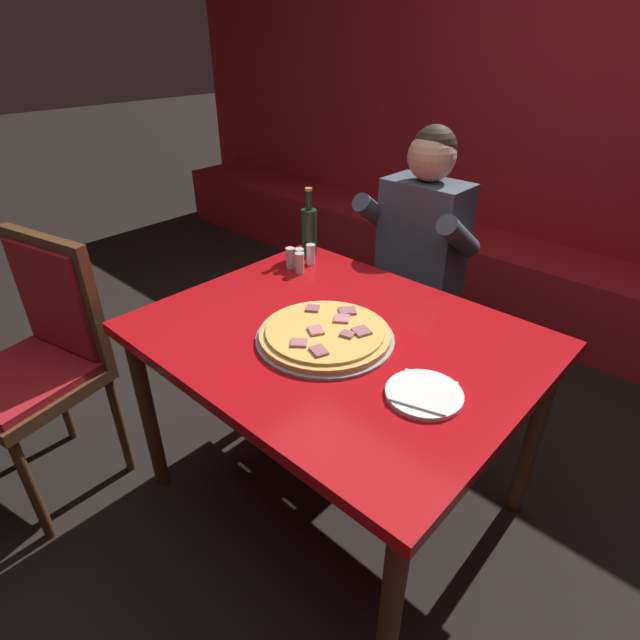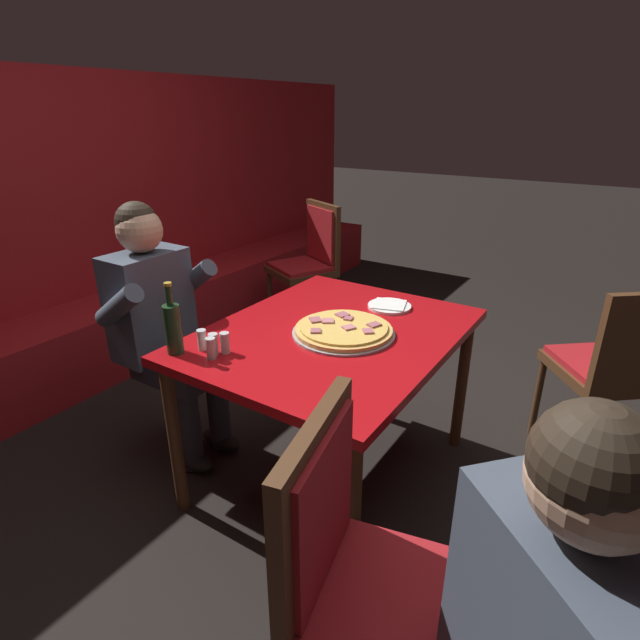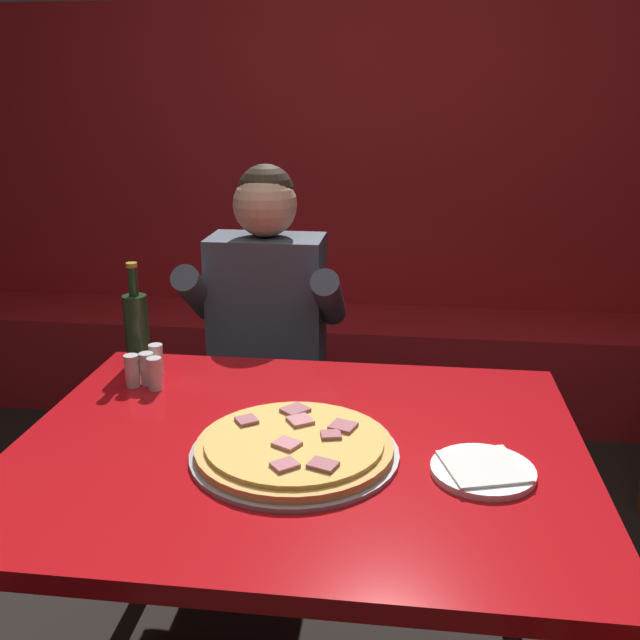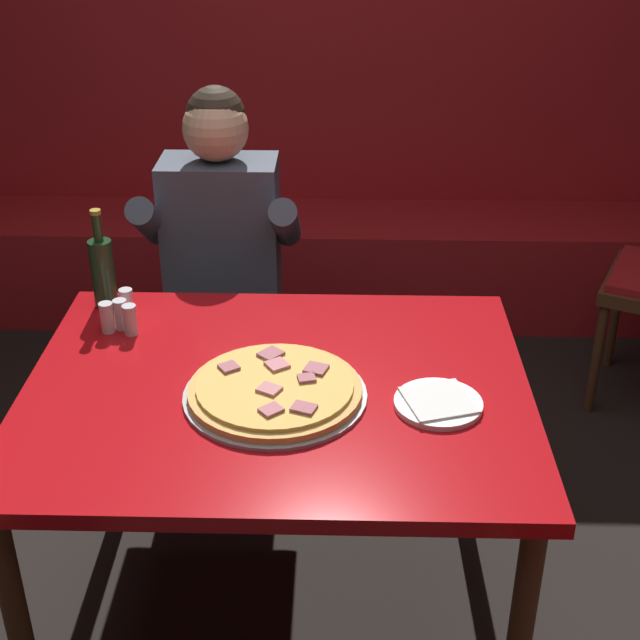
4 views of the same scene
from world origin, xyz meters
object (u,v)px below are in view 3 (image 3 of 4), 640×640
shaker_oregano (156,361)px  diner_seated_blue_shirt (263,341)px  shaker_red_pepper_flakes (132,372)px  main_dining_table (299,475)px  plate_white_paper (483,470)px  shaker_black_pepper (147,370)px  pizza (297,447)px  shaker_parmesan (155,375)px  beer_bottle (137,327)px

shaker_oregano → diner_seated_blue_shirt: 0.52m
diner_seated_blue_shirt → shaker_oregano: bearing=-112.4°
shaker_oregano → shaker_red_pepper_flakes: bearing=-112.7°
main_dining_table → plate_white_paper: (0.39, -0.09, 0.09)m
shaker_oregano → shaker_black_pepper: bearing=-91.8°
main_dining_table → shaker_black_pepper: shaker_black_pepper is taller
plate_white_paper → diner_seated_blue_shirt: size_ratio=0.16×
main_dining_table → pizza: 0.11m
shaker_oregano → shaker_black_pepper: size_ratio=1.00×
plate_white_paper → shaker_parmesan: 0.86m
shaker_parmesan → diner_seated_blue_shirt: 0.60m
main_dining_table → beer_bottle: 0.69m
main_dining_table → shaker_red_pepper_flakes: shaker_red_pepper_flakes is taller
shaker_parmesan → shaker_red_pepper_flakes: bearing=170.0°
pizza → beer_bottle: beer_bottle is taller
plate_white_paper → main_dining_table: bearing=167.4°
shaker_oregano → shaker_parmesan: 0.10m
main_dining_table → shaker_oregano: shaker_oregano is taller
plate_white_paper → shaker_oregano: shaker_oregano is taller
main_dining_table → shaker_black_pepper: bearing=148.4°
pizza → beer_bottle: (-0.52, 0.47, 0.09)m
main_dining_table → shaker_oregano: 0.57m
pizza → diner_seated_blue_shirt: 0.90m
shaker_black_pepper → diner_seated_blue_shirt: (0.20, 0.54, -0.10)m
pizza → beer_bottle: bearing=138.3°
beer_bottle → shaker_parmesan: (0.11, -0.17, -0.07)m
shaker_parmesan → diner_seated_blue_shirt: diner_seated_blue_shirt is taller
pizza → diner_seated_blue_shirt: diner_seated_blue_shirt is taller
diner_seated_blue_shirt → shaker_parmesan: bearing=-106.1°
shaker_parmesan → diner_seated_blue_shirt: size_ratio=0.07×
shaker_black_pepper → pizza: bearing=-36.4°
diner_seated_blue_shirt → shaker_black_pepper: bearing=-110.1°
pizza → diner_seated_blue_shirt: size_ratio=0.35×
plate_white_paper → shaker_red_pepper_flakes: bearing=158.5°
pizza → shaker_black_pepper: (-0.45, 0.33, 0.02)m
main_dining_table → diner_seated_blue_shirt: size_ratio=0.97×
beer_bottle → shaker_oregano: beer_bottle is taller
shaker_red_pepper_flakes → shaker_parmesan: 0.07m
pizza → plate_white_paper: bearing=-4.4°
shaker_red_pepper_flakes → diner_seated_blue_shirt: size_ratio=0.07×
plate_white_paper → beer_bottle: bearing=151.3°
pizza → shaker_black_pepper: shaker_black_pepper is taller
pizza → shaker_red_pepper_flakes: bearing=147.1°
plate_white_paper → shaker_black_pepper: 0.90m
main_dining_table → plate_white_paper: plate_white_paper is taller
shaker_oregano → shaker_parmesan: bearing=-72.5°
shaker_parmesan → diner_seated_blue_shirt: bearing=73.9°
plate_white_paper → shaker_black_pepper: size_ratio=2.44×
pizza → shaker_black_pepper: bearing=143.6°
shaker_red_pepper_flakes → shaker_black_pepper: 0.04m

